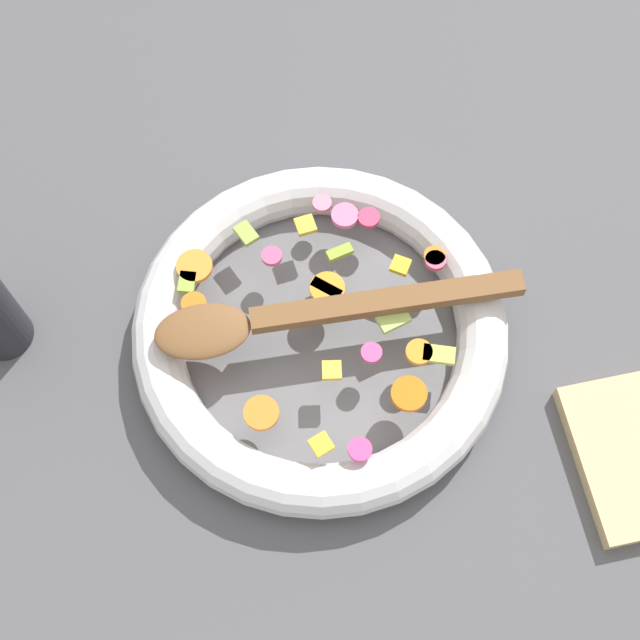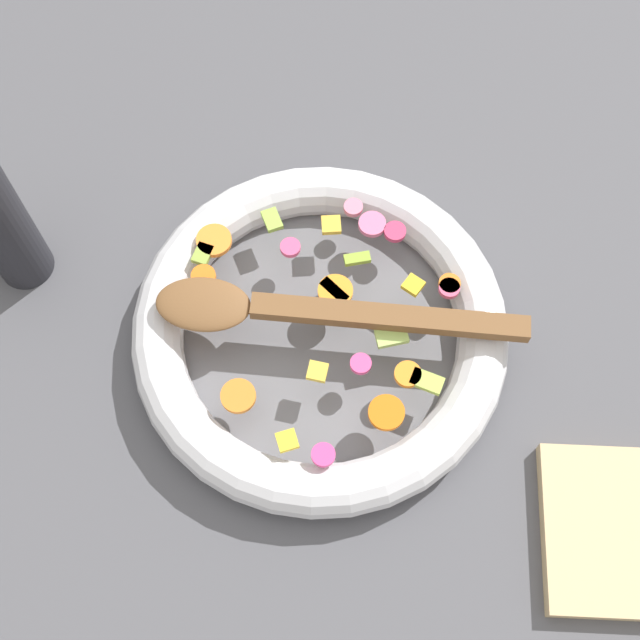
# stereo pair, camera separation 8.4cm
# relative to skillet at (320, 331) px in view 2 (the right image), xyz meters

# --- Properties ---
(ground_plane) EXTENTS (4.00, 4.00, 0.00)m
(ground_plane) POSITION_rel_skillet_xyz_m (0.00, 0.00, -0.02)
(ground_plane) COLOR #4C4C51
(skillet) EXTENTS (0.37, 0.37, 0.05)m
(skillet) POSITION_rel_skillet_xyz_m (0.00, 0.00, 0.00)
(skillet) COLOR slate
(skillet) RESTS_ON ground_plane
(chopped_vegetables) EXTENTS (0.27, 0.28, 0.01)m
(chopped_vegetables) POSITION_rel_skillet_xyz_m (-0.00, -0.01, 0.03)
(chopped_vegetables) COLOR orange
(chopped_vegetables) RESTS_ON skillet
(wooden_spoon) EXTENTS (0.35, 0.06, 0.01)m
(wooden_spoon) POSITION_rel_skillet_xyz_m (0.02, -0.00, 0.04)
(wooden_spoon) COLOR brown
(wooden_spoon) RESTS_ON chopped_vegetables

